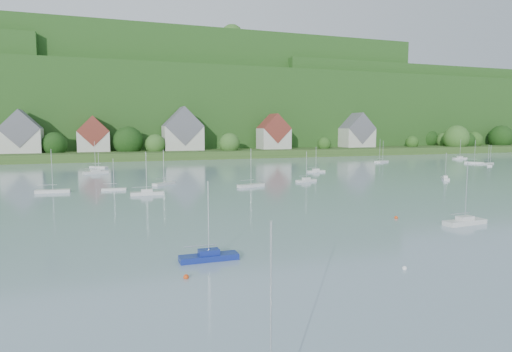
{
  "coord_description": "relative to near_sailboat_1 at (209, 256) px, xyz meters",
  "views": [
    {
      "loc": [
        -26.76,
        4.32,
        12.21
      ],
      "look_at": [
        -2.06,
        75.0,
        4.0
      ],
      "focal_mm": 30.83,
      "sensor_mm": 36.0,
      "label": 1
    }
  ],
  "objects": [
    {
      "name": "far_shore_strip",
      "position": [
        17.83,
        156.86,
        1.08
      ],
      "size": [
        600.0,
        60.0,
        3.0
      ],
      "primitive_type": "cube",
      "color": "#2F511E",
      "rests_on": "ground"
    },
    {
      "name": "village_building_0",
      "position": [
        -37.17,
        143.86,
        9.1
      ],
      "size": [
        14.0,
        10.4,
        16.0
      ],
      "color": "beige",
      "rests_on": "far_shore_strip"
    },
    {
      "name": "near_sailboat_1",
      "position": [
        0.0,
        0.0,
        0.0
      ],
      "size": [
        5.48,
        1.56,
        7.38
      ],
      "rotation": [
        0.0,
        0.0,
        -0.01
      ],
      "color": "navy",
      "rests_on": "ground"
    },
    {
      "name": "mooring_buoy_2",
      "position": [
        28.27,
        10.1,
        -0.42
      ],
      "size": [
        0.48,
        0.48,
        0.48
      ],
      "primitive_type": "sphere",
      "color": "#DE4513",
      "rests_on": "ground"
    },
    {
      "name": "near_sailboat_3",
      "position": [
        34.15,
        4.1,
        0.02
      ],
      "size": [
        6.09,
        2.1,
        8.09
      ],
      "rotation": [
        0.0,
        0.0,
        0.07
      ],
      "color": "silver",
      "rests_on": "ground"
    },
    {
      "name": "mooring_buoy_0",
      "position": [
        -2.88,
        -4.22,
        -0.42
      ],
      "size": [
        0.45,
        0.45,
        0.45
      ],
      "primitive_type": "sphere",
      "color": "#DE4513",
      "rests_on": "ground"
    },
    {
      "name": "far_sailboat_cluster",
      "position": [
        25.23,
        74.37,
        -0.04
      ],
      "size": [
        203.28,
        65.87,
        8.71
      ],
      "color": "silver",
      "rests_on": "ground"
    },
    {
      "name": "village_building_3",
      "position": [
        62.83,
        142.86,
        9.01
      ],
      "size": [
        13.0,
        10.4,
        15.5
      ],
      "color": "beige",
      "rests_on": "far_shore_strip"
    },
    {
      "name": "mooring_buoy_3",
      "position": [
        1.42,
        -0.53,
        -0.42
      ],
      "size": [
        0.48,
        0.48,
        0.48
      ],
      "primitive_type": "sphere",
      "color": "#DE4513",
      "rests_on": "ground"
    },
    {
      "name": "mooring_buoy_1",
      "position": [
        15.37,
        -8.25,
        -0.42
      ],
      "size": [
        0.43,
        0.43,
        0.43
      ],
      "primitive_type": "sphere",
      "color": "white",
      "rests_on": "ground"
    },
    {
      "name": "village_building_4",
      "position": [
        107.83,
        146.86,
        9.17
      ],
      "size": [
        15.0,
        10.4,
        16.5
      ],
      "color": "beige",
      "rests_on": "far_shore_strip"
    },
    {
      "name": "village_building_1",
      "position": [
        -12.17,
        145.86,
        8.34
      ],
      "size": [
        12.0,
        9.36,
        14.0
      ],
      "color": "beige",
      "rests_on": "far_shore_strip"
    },
    {
      "name": "forested_ridge",
      "position": [
        18.22,
        225.42,
        22.47
      ],
      "size": [
        620.0,
        181.22,
        69.89
      ],
      "color": "#1D4014",
      "rests_on": "ground"
    },
    {
      "name": "village_building_2",
      "position": [
        22.83,
        144.86,
        9.85
      ],
      "size": [
        16.0,
        11.44,
        18.0
      ],
      "color": "beige",
      "rests_on": "far_shore_strip"
    }
  ]
}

